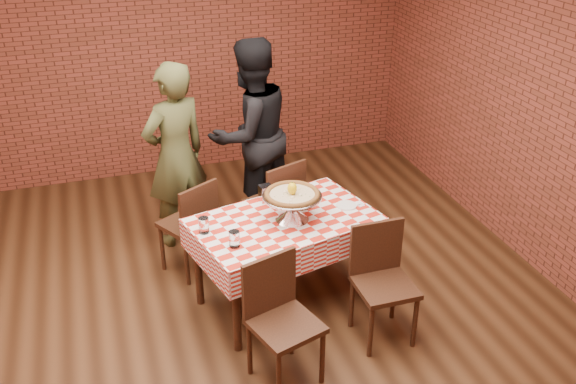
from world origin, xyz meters
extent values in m
plane|color=black|center=(0.00, 0.00, 0.00)|extent=(6.00, 6.00, 0.00)
plane|color=brown|center=(0.00, 3.00, 1.45)|extent=(5.50, 0.00, 5.50)
cube|color=#412112|center=(0.53, 0.25, 0.38)|extent=(1.50, 1.10, 0.75)
cylinder|color=beige|center=(0.59, 0.23, 0.97)|extent=(0.51, 0.51, 0.03)
ellipsoid|color=yellow|center=(0.59, 0.23, 1.02)|extent=(0.09, 0.09, 0.09)
cylinder|color=white|center=(0.09, -0.01, 0.82)|extent=(0.09, 0.09, 0.12)
cylinder|color=white|center=(-0.08, 0.24, 0.82)|extent=(0.09, 0.09, 0.12)
cylinder|color=white|center=(1.06, 0.29, 0.76)|extent=(0.19, 0.19, 0.01)
cube|color=white|center=(1.17, 0.26, 0.76)|extent=(0.06, 0.05, 0.00)
cube|color=white|center=(1.16, 0.29, 0.76)|extent=(0.06, 0.05, 0.00)
cube|color=silver|center=(0.48, 0.56, 0.83)|extent=(0.11, 0.09, 0.14)
imported|color=#424624|center=(-0.09, 1.45, 0.85)|extent=(0.73, 0.62, 1.70)
imported|color=black|center=(0.64, 1.62, 0.90)|extent=(1.07, 0.96, 1.80)
camera|label=1|loc=(-0.72, -3.73, 3.17)|focal=39.74mm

